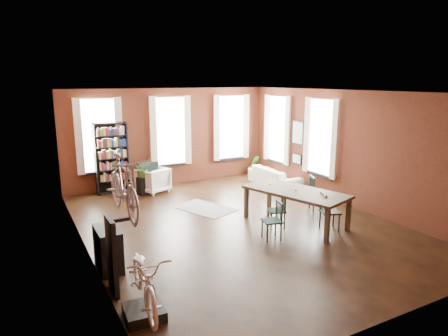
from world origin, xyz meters
TOP-DOWN VIEW (x-y plane):
  - room at (0.25, 0.62)m, footprint 9.00×9.04m
  - dining_table at (1.28, -0.62)m, footprint 1.84×2.72m
  - dining_chair_a at (0.22, -1.14)m, footprint 0.47×0.47m
  - dining_chair_b at (0.74, -0.60)m, footprint 0.51×0.51m
  - dining_chair_c at (1.75, -1.32)m, footprint 0.54×0.54m
  - dining_chair_d at (2.51, -0.05)m, footprint 0.57×0.57m
  - bookshelf at (-2.00, 4.30)m, footprint 1.00×0.32m
  - white_armchair at (-0.88, 3.76)m, footprint 1.06×1.04m
  - cream_sofa at (2.95, 2.60)m, footprint 0.61×2.08m
  - striped_rug at (-0.17, 1.48)m, footprint 1.53×1.85m
  - bike_trainer at (-3.17, -2.73)m, footprint 0.61×0.61m
  - bike_wall_rack at (-3.40, -1.80)m, footprint 0.16×0.60m
  - console_table at (-3.28, -0.90)m, footprint 0.40×0.80m
  - plant_stand at (-1.26, 3.64)m, footprint 0.34×0.34m
  - plant_by_sofa at (3.11, 4.15)m, footprint 0.67×0.85m
  - plant_small at (3.02, 0.28)m, footprint 0.47×0.52m
  - bicycle_floor at (-3.13, -2.71)m, footprint 0.70×0.97m
  - bicycle_hung at (-3.15, -1.80)m, footprint 0.47×1.00m
  - plant_on_stand at (-1.24, 3.66)m, footprint 0.69×0.72m

SIDE VIEW (x-z plane):
  - striped_rug at x=-0.17m, z-range 0.00..0.01m
  - bike_trainer at x=-3.17m, z-range 0.00..0.17m
  - plant_small at x=3.02m, z-range 0.00..0.17m
  - plant_by_sofa at x=3.11m, z-range 0.00..0.33m
  - plant_stand at x=-1.26m, z-range 0.00..0.54m
  - console_table at x=-3.28m, z-range 0.00..0.80m
  - cream_sofa at x=2.95m, z-range 0.00..0.81m
  - white_armchair at x=-0.88m, z-range 0.00..0.85m
  - dining_table at x=1.28m, z-range 0.00..0.85m
  - dining_chair_b at x=0.74m, z-range 0.00..0.85m
  - dining_chair_a at x=0.22m, z-range 0.00..0.86m
  - dining_chair_c at x=1.75m, z-range 0.00..0.90m
  - dining_chair_d at x=2.51m, z-range 0.00..0.94m
  - bike_wall_rack at x=-3.40m, z-range 0.00..1.30m
  - plant_on_stand at x=-1.24m, z-range 0.54..0.98m
  - bicycle_floor at x=-3.13m, z-range 0.17..1.90m
  - bookshelf at x=-2.00m, z-range 0.00..2.20m
  - bicycle_hung at x=-3.15m, z-range 1.30..2.96m
  - room at x=0.25m, z-range 0.53..3.75m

